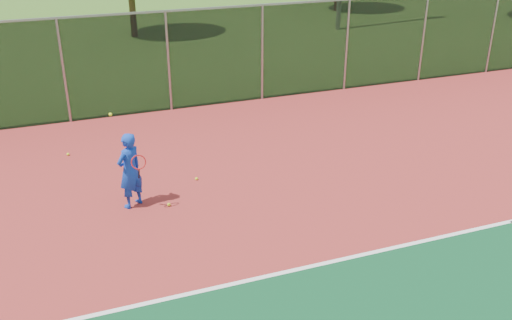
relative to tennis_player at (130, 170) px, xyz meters
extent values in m
cube|color=maroon|center=(5.09, -4.34, -0.84)|extent=(30.00, 20.00, 0.02)
cube|color=white|center=(7.09, -3.34, -0.82)|extent=(22.00, 0.10, 0.00)
cube|color=black|center=(5.09, 5.66, 0.67)|extent=(30.00, 0.04, 3.00)
cube|color=gray|center=(5.09, 5.66, 2.17)|extent=(30.00, 0.06, 0.06)
imported|color=#123AAF|center=(0.00, 0.00, 0.00)|extent=(0.72, 0.67, 1.66)
cylinder|color=black|center=(0.15, -0.25, 0.02)|extent=(0.03, 0.15, 0.27)
torus|color=#A51414|center=(0.15, -0.35, 0.32)|extent=(0.30, 0.13, 0.29)
sphere|color=#D2F11C|center=(-0.25, 0.10, 1.23)|extent=(0.07, 0.07, 0.07)
sphere|color=#D2F11C|center=(0.71, -0.29, -0.80)|extent=(0.07, 0.07, 0.07)
sphere|color=#D2F11C|center=(1.58, 0.70, -0.80)|extent=(0.07, 0.07, 0.07)
sphere|color=#D2F11C|center=(-1.14, 3.17, -0.80)|extent=(0.07, 0.07, 0.07)
cylinder|color=#382414|center=(2.72, 16.38, 0.32)|extent=(0.30, 0.30, 2.35)
camera|label=1|loc=(-1.22, -10.88, 5.16)|focal=40.00mm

